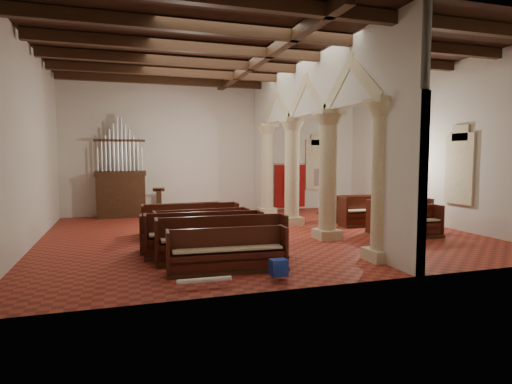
% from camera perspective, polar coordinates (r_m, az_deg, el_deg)
% --- Properties ---
extents(floor, '(14.00, 14.00, 0.00)m').
position_cam_1_polar(floor, '(14.68, 0.46, -5.56)').
color(floor, '#9A3121').
rests_on(floor, ground).
extents(ceiling, '(14.00, 14.00, 0.00)m').
position_cam_1_polar(ceiling, '(14.82, 0.48, 17.90)').
color(ceiling, black).
rests_on(ceiling, wall_back).
extents(wall_back, '(14.00, 0.02, 6.00)m').
position_cam_1_polar(wall_back, '(20.24, -4.79, 5.83)').
color(wall_back, beige).
rests_on(wall_back, floor).
extents(wall_front, '(14.00, 0.02, 6.00)m').
position_cam_1_polar(wall_front, '(8.93, 12.50, 6.92)').
color(wall_front, beige).
rests_on(wall_front, floor).
extents(wall_left, '(0.02, 12.00, 6.00)m').
position_cam_1_polar(wall_left, '(13.98, -28.14, 5.69)').
color(wall_left, beige).
rests_on(wall_left, floor).
extents(wall_right, '(0.02, 12.00, 6.00)m').
position_cam_1_polar(wall_right, '(17.88, 22.44, 5.60)').
color(wall_right, beige).
rests_on(wall_right, floor).
extents(ceiling_beams, '(13.80, 11.80, 0.30)m').
position_cam_1_polar(ceiling_beams, '(14.78, 0.48, 17.22)').
color(ceiling_beams, '#382211').
rests_on(ceiling_beams, wall_back).
extents(arcade, '(0.90, 11.90, 6.00)m').
position_cam_1_polar(arcade, '(15.12, 7.05, 8.27)').
color(arcade, beige).
rests_on(arcade, floor).
extents(window_right_a, '(0.03, 1.00, 2.20)m').
position_cam_1_polar(window_right_a, '(16.75, 25.59, 2.83)').
color(window_right_a, '#32725C').
rests_on(window_right_a, wall_right).
extents(window_right_b, '(0.03, 1.00, 2.20)m').
position_cam_1_polar(window_right_b, '(19.86, 17.69, 3.33)').
color(window_right_b, '#32725C').
rests_on(window_right_b, wall_right).
extents(window_back, '(1.00, 0.03, 2.20)m').
position_cam_1_polar(window_back, '(21.87, 8.15, 3.63)').
color(window_back, '#32725C').
rests_on(window_back, wall_back).
extents(pipe_organ, '(2.10, 0.85, 4.40)m').
position_cam_1_polar(pipe_organ, '(19.28, -17.59, 0.82)').
color(pipe_organ, '#382211').
rests_on(pipe_organ, floor).
extents(lectern, '(0.55, 0.56, 1.26)m').
position_cam_1_polar(lectern, '(19.41, -12.80, -1.56)').
color(lectern, '#361D11').
rests_on(lectern, floor).
extents(dossal_curtain, '(1.80, 0.07, 2.17)m').
position_cam_1_polar(dossal_curtain, '(21.26, 4.53, 0.84)').
color(dossal_curtain, maroon).
rests_on(dossal_curtain, floor).
extents(processional_banner, '(0.50, 0.64, 2.23)m').
position_cam_1_polar(processional_banner, '(19.79, 8.45, -0.63)').
color(processional_banner, '#382211').
rests_on(processional_banner, floor).
extents(hymnal_box_a, '(0.36, 0.29, 0.35)m').
position_cam_1_polar(hymnal_box_a, '(9.29, 3.03, -10.02)').
color(hymnal_box_a, navy).
rests_on(hymnal_box_a, floor).
extents(hymnal_box_b, '(0.42, 0.37, 0.36)m').
position_cam_1_polar(hymnal_box_b, '(11.93, 1.40, -6.65)').
color(hymnal_box_b, navy).
rests_on(hymnal_box_b, floor).
extents(hymnal_box_c, '(0.34, 0.29, 0.29)m').
position_cam_1_polar(hymnal_box_c, '(14.27, -2.88, -4.87)').
color(hymnal_box_c, navy).
rests_on(hymnal_box_c, floor).
extents(tube_heater_a, '(1.10, 0.14, 0.11)m').
position_cam_1_polar(tube_heater_a, '(8.84, -6.89, -11.62)').
color(tube_heater_a, silver).
rests_on(tube_heater_a, floor).
extents(tube_heater_b, '(1.12, 0.15, 0.11)m').
position_cam_1_polar(tube_heater_b, '(11.42, -2.98, -7.78)').
color(tube_heater_b, white).
rests_on(tube_heater_b, floor).
extents(nave_pew_0, '(2.79, 0.83, 1.00)m').
position_cam_1_polar(nave_pew_0, '(9.92, -3.79, -8.72)').
color(nave_pew_0, '#382211').
rests_on(nave_pew_0, floor).
extents(nave_pew_1, '(3.35, 0.87, 1.13)m').
position_cam_1_polar(nave_pew_1, '(10.94, -4.51, -7.22)').
color(nave_pew_1, '#382211').
rests_on(nave_pew_1, floor).
extents(nave_pew_2, '(3.16, 0.94, 1.15)m').
position_cam_1_polar(nave_pew_2, '(11.55, -6.90, -6.54)').
color(nave_pew_2, '#382211').
rests_on(nave_pew_2, floor).
extents(nave_pew_3, '(2.81, 0.81, 1.05)m').
position_cam_1_polar(nave_pew_3, '(12.25, -8.68, -6.07)').
color(nave_pew_3, '#382211').
rests_on(nave_pew_3, floor).
extents(nave_pew_4, '(2.93, 0.83, 1.02)m').
position_cam_1_polar(nave_pew_4, '(13.23, -7.20, -5.29)').
color(nave_pew_4, '#382211').
rests_on(nave_pew_4, floor).
extents(nave_pew_5, '(3.13, 0.74, 1.09)m').
position_cam_1_polar(nave_pew_5, '(14.19, -8.69, -4.51)').
color(nave_pew_5, '#382211').
rests_on(nave_pew_5, floor).
extents(nave_pew_6, '(2.70, 0.86, 1.02)m').
position_cam_1_polar(nave_pew_6, '(15.02, -9.69, -4.09)').
color(nave_pew_6, '#382211').
rests_on(nave_pew_6, floor).
extents(aisle_pew_0, '(2.00, 0.71, 1.05)m').
position_cam_1_polar(aisle_pew_0, '(14.76, 20.13, -4.41)').
color(aisle_pew_0, '#382211').
rests_on(aisle_pew_0, floor).
extents(aisle_pew_1, '(2.37, 0.87, 1.15)m').
position_cam_1_polar(aisle_pew_1, '(15.76, 18.64, -3.68)').
color(aisle_pew_1, '#382211').
rests_on(aisle_pew_1, floor).
extents(aisle_pew_2, '(2.29, 0.80, 1.12)m').
position_cam_1_polar(aisle_pew_2, '(16.79, 14.88, -3.10)').
color(aisle_pew_2, '#382211').
rests_on(aisle_pew_2, floor).
extents(aisle_pew_3, '(1.89, 0.79, 1.09)m').
position_cam_1_polar(aisle_pew_3, '(17.55, 13.45, -2.76)').
color(aisle_pew_3, '#382211').
rests_on(aisle_pew_3, floor).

